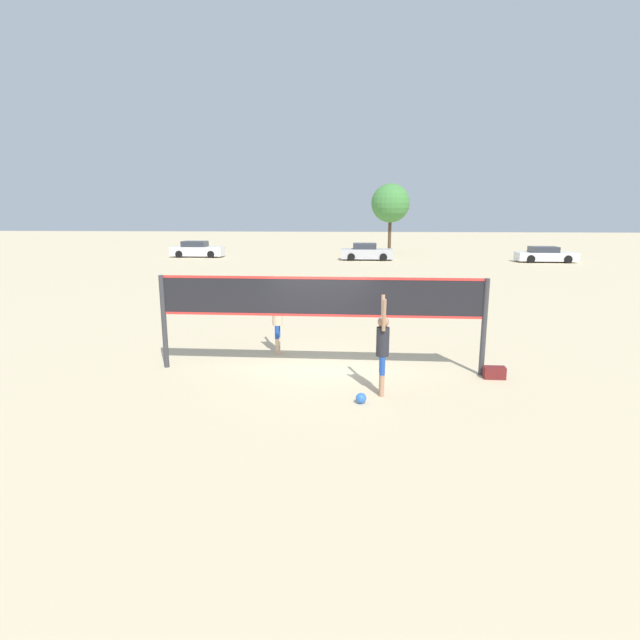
{
  "coord_description": "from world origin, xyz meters",
  "views": [
    {
      "loc": [
        0.96,
        -12.06,
        3.9
      ],
      "look_at": [
        0.0,
        0.0,
        1.32
      ],
      "focal_mm": 28.0,
      "sensor_mm": 36.0,
      "label": 1
    }
  ],
  "objects": [
    {
      "name": "parked_car_near",
      "position": [
        -13.96,
        32.98,
        0.66
      ],
      "size": [
        4.76,
        1.88,
        1.46
      ],
      "rotation": [
        0.0,
        0.0,
        0.0
      ],
      "color": "silver",
      "rests_on": "ground_plane"
    },
    {
      "name": "ground_plane",
      "position": [
        0.0,
        0.0,
        0.0
      ],
      "size": [
        200.0,
        200.0,
        0.0
      ],
      "primitive_type": "plane",
      "color": "beige"
    },
    {
      "name": "player_spiker",
      "position": [
        1.48,
        -1.59,
        1.15
      ],
      "size": [
        0.28,
        0.71,
        2.19
      ],
      "rotation": [
        0.0,
        0.0,
        1.57
      ],
      "color": "tan",
      "rests_on": "ground_plane"
    },
    {
      "name": "tree_left_cluster",
      "position": [
        3.91,
        39.31,
        4.92
      ],
      "size": [
        3.82,
        3.82,
        6.86
      ],
      "color": "#4C3823",
      "rests_on": "ground_plane"
    },
    {
      "name": "gear_bag",
      "position": [
        4.25,
        -0.26,
        0.15
      ],
      "size": [
        0.5,
        0.26,
        0.29
      ],
      "color": "maroon",
      "rests_on": "ground_plane"
    },
    {
      "name": "parked_car_mid",
      "position": [
        16.15,
        30.42,
        0.58
      ],
      "size": [
        4.68,
        2.01,
        1.28
      ],
      "rotation": [
        0.0,
        0.0,
        -0.02
      ],
      "color": "silver",
      "rests_on": "ground_plane"
    },
    {
      "name": "parked_car_far",
      "position": [
        1.51,
        31.19,
        0.66
      ],
      "size": [
        4.38,
        1.94,
        1.45
      ],
      "rotation": [
        0.0,
        0.0,
        0.02
      ],
      "color": "#B7B7BC",
      "rests_on": "ground_plane"
    },
    {
      "name": "volleyball_net",
      "position": [
        0.0,
        0.0,
        1.69
      ],
      "size": [
        8.12,
        0.13,
        2.39
      ],
      "color": "#38383D",
      "rests_on": "ground_plane"
    },
    {
      "name": "player_blocker",
      "position": [
        -1.33,
        1.53,
        1.07
      ],
      "size": [
        0.28,
        0.69,
        2.04
      ],
      "rotation": [
        0.0,
        0.0,
        -1.57
      ],
      "color": "beige",
      "rests_on": "ground_plane"
    },
    {
      "name": "volleyball",
      "position": [
        1.04,
        -2.14,
        0.11
      ],
      "size": [
        0.22,
        0.22,
        0.22
      ],
      "color": "blue",
      "rests_on": "ground_plane"
    }
  ]
}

